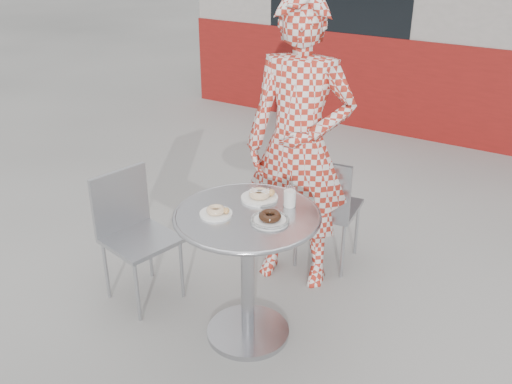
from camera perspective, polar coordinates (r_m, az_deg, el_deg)
The scene contains 9 objects.
ground at distance 3.25m, azimuth -0.46°, elevation -14.32°, with size 60.00×60.00×0.00m, color #A8A6A0.
bistro_table at distance 2.94m, azimuth -0.87°, elevation -5.37°, with size 0.75×0.75×0.76m.
chair_far at distance 3.79m, azimuth 7.07°, elevation -3.70°, with size 0.41×0.42×0.78m.
chair_left at distance 3.49m, azimuth -11.32°, elevation -6.90°, with size 0.45×0.45×0.78m.
seated_person at distance 3.35m, azimuth 4.33°, elevation 4.50°, with size 0.64×0.42×1.76m, color #AC281A.
plate_far at distance 2.99m, azimuth 0.42°, elevation -0.35°, with size 0.19×0.19×0.05m.
plate_near at distance 2.84m, azimuth -3.97°, elevation -1.99°, with size 0.16×0.16×0.04m.
plate_checker at distance 2.77m, azimuth 1.40°, elevation -2.70°, with size 0.19×0.19×0.05m.
milk_cup at distance 2.91m, azimuth 3.39°, elevation -0.56°, with size 0.07×0.07×0.10m.
Camera 1 is at (1.33, -2.10, 2.09)m, focal length 40.00 mm.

